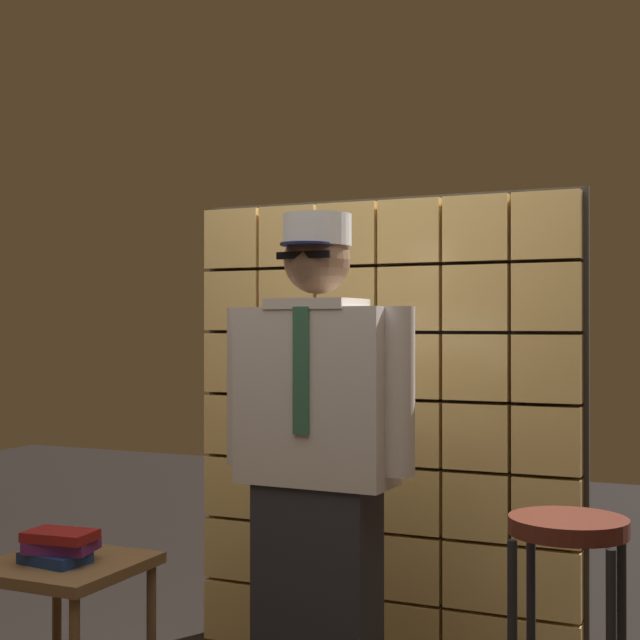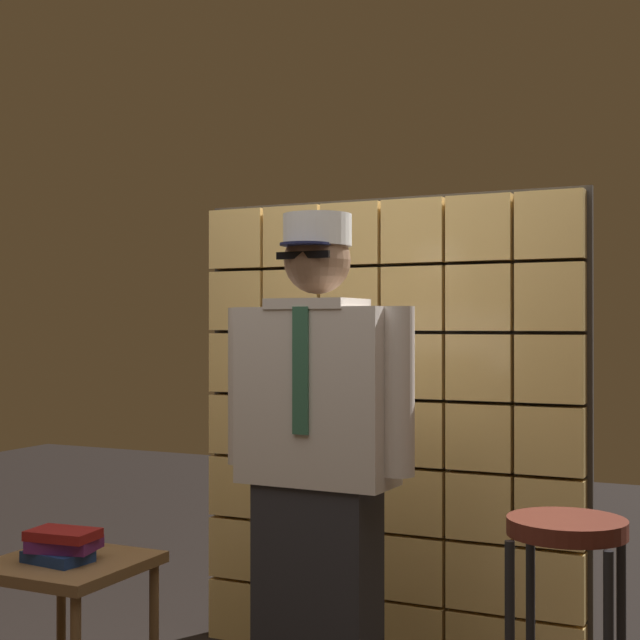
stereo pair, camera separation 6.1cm
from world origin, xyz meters
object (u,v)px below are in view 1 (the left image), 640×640
(standing_person, at_px, (317,463))
(bar_stool, at_px, (568,590))
(side_table, at_px, (65,580))
(book_stack, at_px, (59,546))

(standing_person, xyz_separation_m, bar_stool, (0.84, -0.11, -0.30))
(side_table, height_order, book_stack, book_stack)
(bar_stool, relative_size, book_stack, 3.05)
(side_table, relative_size, book_stack, 1.95)
(side_table, bearing_deg, standing_person, 10.01)
(standing_person, relative_size, side_table, 3.34)
(bar_stool, bearing_deg, standing_person, 172.51)
(standing_person, distance_m, book_stack, 0.99)
(side_table, bearing_deg, bar_stool, 1.69)
(bar_stool, xyz_separation_m, book_stack, (-1.76, -0.09, -0.03))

